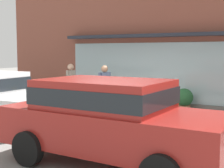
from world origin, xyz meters
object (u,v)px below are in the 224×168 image
at_px(fire_hydrant, 112,107).
at_px(potted_plant_low_front, 91,94).
at_px(potted_plant_window_right, 184,100).
at_px(pedestrian_passerby, 71,83).
at_px(potted_plant_corner_tall, 49,96).
at_px(potted_plant_by_entrance, 67,94).
at_px(parked_car_red, 110,116).
at_px(pedestrian_with_handbag, 105,87).

bearing_deg(fire_hydrant, potted_plant_low_front, 140.67).
distance_m(potted_plant_window_right, potted_plant_low_front, 3.57).
xyz_separation_m(pedestrian_passerby, potted_plant_window_right, (3.92, 1.16, -0.49)).
xyz_separation_m(fire_hydrant, potted_plant_window_right, (1.63, 1.99, 0.08)).
bearing_deg(potted_plant_low_front, potted_plant_corner_tall, 171.93).
relative_size(potted_plant_by_entrance, potted_plant_low_front, 0.76).
xyz_separation_m(pedestrian_passerby, potted_plant_low_front, (0.37, 0.74, -0.46)).
height_order(parked_car_red, potted_plant_window_right, parked_car_red).
distance_m(pedestrian_passerby, potted_plant_by_entrance, 1.71).
xyz_separation_m(pedestrian_passerby, parked_car_red, (4.30, -4.27, -0.08)).
bearing_deg(pedestrian_passerby, potted_plant_corner_tall, 64.73).
bearing_deg(potted_plant_by_entrance, pedestrian_passerby, -46.78).
height_order(fire_hydrant, potted_plant_low_front, potted_plant_low_front).
relative_size(fire_hydrant, potted_plant_low_front, 0.76).
height_order(potted_plant_by_entrance, potted_plant_window_right, potted_plant_window_right).
relative_size(fire_hydrant, potted_plant_corner_tall, 1.71).
bearing_deg(fire_hydrant, potted_plant_corner_tall, 156.12).
bearing_deg(parked_car_red, potted_plant_low_front, 128.27).
distance_m(pedestrian_with_handbag, potted_plant_low_front, 1.68).
distance_m(fire_hydrant, potted_plant_window_right, 2.58).
height_order(fire_hydrant, potted_plant_corner_tall, fire_hydrant).
bearing_deg(pedestrian_with_handbag, potted_plant_low_front, 78.82).
relative_size(fire_hydrant, pedestrian_with_handbag, 0.51).
height_order(pedestrian_passerby, parked_car_red, pedestrian_passerby).
distance_m(pedestrian_with_handbag, potted_plant_corner_tall, 3.98).
distance_m(fire_hydrant, pedestrian_with_handbag, 1.03).
relative_size(pedestrian_with_handbag, potted_plant_window_right, 1.84).
bearing_deg(pedestrian_with_handbag, parked_car_red, -120.19).
relative_size(pedestrian_passerby, potted_plant_low_front, 1.49).
distance_m(potted_plant_by_entrance, potted_plant_low_front, 1.53).
bearing_deg(potted_plant_window_right, potted_plant_corner_tall, -179.20).
distance_m(parked_car_red, potted_plant_window_right, 5.46).
bearing_deg(pedestrian_passerby, parked_car_red, -132.15).
distance_m(pedestrian_with_handbag, potted_plant_window_right, 2.71).
distance_m(fire_hydrant, potted_plant_low_front, 2.48).
xyz_separation_m(pedestrian_with_handbag, pedestrian_passerby, (-1.65, 0.25, 0.02)).
bearing_deg(pedestrian_with_handbag, fire_hydrant, -106.01).
height_order(pedestrian_passerby, potted_plant_window_right, pedestrian_passerby).
bearing_deg(potted_plant_window_right, potted_plant_by_entrance, 179.94).
distance_m(fire_hydrant, potted_plant_corner_tall, 4.72).
bearing_deg(potted_plant_by_entrance, potted_plant_corner_tall, -174.61).
distance_m(parked_car_red, potted_plant_by_entrance, 7.68).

